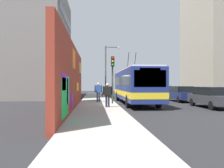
% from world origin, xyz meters
% --- Properties ---
extents(ground_plane, '(80.00, 80.00, 0.00)m').
position_xyz_m(ground_plane, '(0.00, 0.00, 0.00)').
color(ground_plane, '#232326').
extents(sidewalk_slab, '(48.00, 3.20, 0.15)m').
position_xyz_m(sidewalk_slab, '(0.00, 1.60, 0.07)').
color(sidewalk_slab, '#9E9B93').
rests_on(sidewalk_slab, ground_plane).
extents(graffiti_wall, '(15.03, 0.32, 4.36)m').
position_xyz_m(graffiti_wall, '(-3.51, 3.35, 2.18)').
color(graffiti_wall, maroon).
rests_on(graffiti_wall, ground_plane).
extents(building_far_left, '(13.52, 6.92, 13.90)m').
position_xyz_m(building_far_left, '(12.06, 9.20, 6.95)').
color(building_far_left, gray).
rests_on(building_far_left, ground_plane).
extents(building_far_right, '(11.24, 7.31, 19.85)m').
position_xyz_m(building_far_right, '(14.64, -17.00, 9.92)').
color(building_far_right, '#9E937F').
rests_on(building_far_right, ground_plane).
extents(city_bus, '(11.60, 2.60, 4.89)m').
position_xyz_m(city_bus, '(1.81, -1.80, 1.74)').
color(city_bus, navy).
rests_on(city_bus, ground_plane).
extents(parked_car_dark_gray, '(4.62, 1.88, 1.58)m').
position_xyz_m(parked_car_dark_gray, '(-2.22, -7.00, 0.84)').
color(parked_car_dark_gray, '#38383D').
rests_on(parked_car_dark_gray, ground_plane).
extents(parked_car_navy, '(4.88, 1.82, 1.58)m').
position_xyz_m(parked_car_navy, '(3.95, -7.00, 0.84)').
color(parked_car_navy, navy).
rests_on(parked_car_navy, ground_plane).
extents(parked_car_silver, '(4.06, 1.95, 1.58)m').
position_xyz_m(parked_car_silver, '(10.20, -7.00, 0.83)').
color(parked_car_silver, '#B7B7BC').
rests_on(parked_car_silver, ground_plane).
extents(pedestrian_midblock, '(0.24, 0.70, 1.77)m').
position_xyz_m(pedestrian_midblock, '(2.19, 1.52, 1.21)').
color(pedestrian_midblock, '#2D3F59').
rests_on(pedestrian_midblock, sidewalk_slab).
extents(pedestrian_at_curb, '(0.23, 0.76, 1.70)m').
position_xyz_m(pedestrian_at_curb, '(-2.54, 0.96, 1.15)').
color(pedestrian_at_curb, '#1E1E2D').
rests_on(pedestrian_at_curb, sidewalk_slab).
extents(traffic_light, '(0.49, 0.28, 4.00)m').
position_xyz_m(traffic_light, '(0.31, 0.35, 2.85)').
color(traffic_light, '#2D382D').
rests_on(traffic_light, sidewalk_slab).
extents(street_lamp, '(0.44, 1.89, 6.52)m').
position_xyz_m(street_lamp, '(9.88, 0.23, 3.91)').
color(street_lamp, '#4C4C51').
rests_on(street_lamp, sidewalk_slab).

